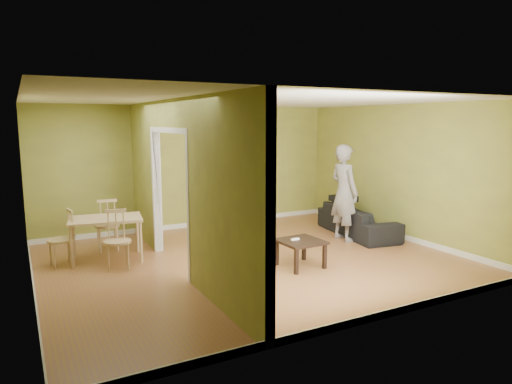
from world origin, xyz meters
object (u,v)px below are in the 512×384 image
Objects in this scene: chair_near at (117,240)px; chair_far at (107,224)px; person at (344,184)px; dining_table at (106,222)px; chair_left at (61,238)px; sofa at (358,216)px; coffee_table at (300,244)px; bookshelf at (210,186)px.

chair_near is 0.97× the size of chair_far.
chair_far is at bearing 69.99° from person.
person is 4.44m from chair_far.
dining_table is 0.72m from chair_left.
sofa is at bearing 168.30° from chair_far.
person is 5.08m from chair_left.
coffee_table is 0.70× the size of chair_near.
bookshelf is 1.58× the size of dining_table.
person reaches higher than chair_near.
person is 2.41× the size of chair_left.
sofa is 4.84m from dining_table.
chair_near is at bearing 97.95° from sofa.
chair_far is (0.13, 0.63, -0.16)m from dining_table.
person reaches higher than dining_table.
person is at bearing 117.75° from sofa.
chair_far reaches higher than dining_table.
dining_table is at bearing 105.80° from chair_near.
dining_table is at bearing 81.82° from chair_far.
dining_table is (-4.80, 0.61, 0.25)m from sofa.
bookshelf is 2.86m from dining_table.
bookshelf is at bearing 93.32° from coffee_table.
bookshelf reaches higher than coffee_table.
chair_left is at bearing -154.72° from bookshelf.
sofa is 2.25× the size of chair_left.
dining_table is at bearing -148.92° from bookshelf.
bookshelf is 3.32m from coffee_table.
person is 2.07m from coffee_table.
chair_near is 1.18m from chair_far.
chair_far is (-4.16, 1.42, -0.61)m from person.
sofa is at bearing 28.84° from coffee_table.
chair_far is at bearing 119.36° from chair_left.
sofa is at bearing 75.21° from chair_left.
bookshelf is (-2.36, 2.08, 0.52)m from sofa.
bookshelf is 2.01× the size of chair_left.
dining_table is 1.27× the size of chair_left.
chair_far is at bearing 135.80° from coffee_table.
sofa is 1.78× the size of dining_table.
chair_left is at bearing -179.28° from dining_table.
bookshelf is at bearing 31.08° from dining_table.
sofa is 2.15× the size of chair_far.
chair_left is 0.93m from chair_near.
chair_left is (-5.49, 0.60, 0.06)m from sofa.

